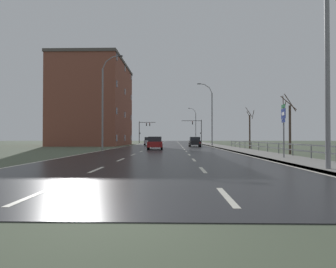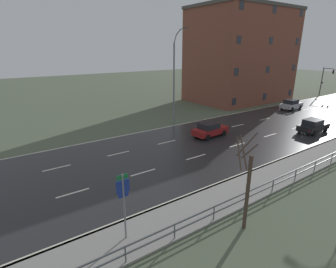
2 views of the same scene
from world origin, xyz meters
The scene contains 17 objects.
ground_plane centered at (0.00, 48.00, -0.06)m, with size 160.00×160.00×0.12m.
road_asphalt_strip centered at (0.00, 60.00, 0.01)m, with size 14.00×120.00×0.03m.
sidewalk_right centered at (8.43, 60.00, 0.06)m, with size 3.00×120.00×0.12m.
guardrail centered at (9.85, 22.55, 0.71)m, with size 0.07×29.82×1.00m.
street_lamp_foreground centered at (7.44, 7.16, 5.18)m, with size 2.50×0.24×10.59m.
street_lamp_midground centered at (7.43, 42.31, 5.29)m, with size 2.63×0.24×10.83m.
street_lamp_distant centered at (7.45, 77.46, 5.11)m, with size 2.38×0.24×10.41m.
street_lamp_left_bank centered at (-7.45, 28.25, 5.62)m, with size 2.52×0.24×11.48m.
highway_sign centered at (8.39, 13.80, 2.36)m, with size 0.09×0.68×3.68m.
traffic_signal_right centered at (6.99, 63.61, 3.93)m, with size 5.02×0.36×5.96m.
traffic_signal_left centered at (-6.87, 65.35, 3.87)m, with size 4.25×0.36×5.67m.
car_near_left centered at (-3.83, 48.46, 0.80)m, with size 2.01×4.19×1.57m.
car_mid_centre centered at (-1.25, 28.59, 0.80)m, with size 2.02×4.20×1.57m.
car_near_right centered at (4.40, 39.37, 0.80)m, with size 1.85×4.10×1.57m.
brick_building centered at (-14.35, 47.87, 8.00)m, with size 12.04×17.83×15.99m.
bare_tree_near centered at (11.15, 19.43, 2.48)m, with size 1.18×1.68×5.25m.
bare_tree_mid centered at (11.23, 32.17, 2.48)m, with size 1.10×1.08×5.52m.
Camera 1 is at (1.08, -4.52, 1.42)m, focal length 29.13 mm.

